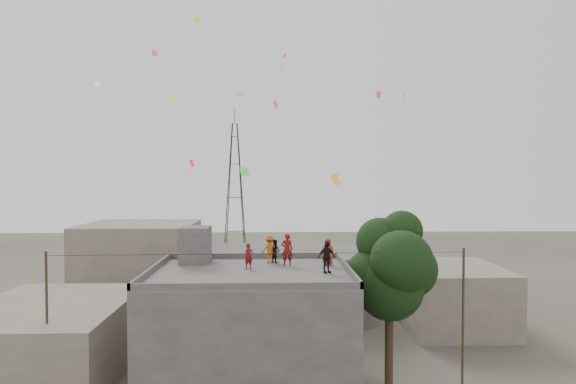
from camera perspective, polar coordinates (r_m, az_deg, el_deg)
name	(u,v)px	position (r m, az deg, el deg)	size (l,w,h in m)	color
main_building	(251,331)	(25.47, -4.43, -16.12)	(10.00, 8.00, 6.10)	#454340
parapet	(251,269)	(24.68, -4.45, -9.03)	(10.00, 8.00, 0.30)	#454340
stair_head_box	(195,245)	(27.43, -10.92, -6.16)	(1.60, 1.80, 2.00)	#454340
neighbor_west	(50,340)	(30.24, -26.38, -15.48)	(8.00, 10.00, 4.00)	#696253
neighbor_north	(284,282)	(39.13, -0.46, -10.57)	(12.00, 9.00, 5.00)	#454340
neighbor_northwest	(140,265)	(42.38, -17.14, -8.31)	(9.00, 8.00, 7.00)	#696253
neighbor_east	(451,297)	(37.55, 18.72, -11.66)	(7.00, 8.00, 4.40)	#696253
tree	(392,268)	(26.01, 12.25, -8.84)	(4.90, 4.60, 9.10)	black
utility_line	(260,323)	(24.03, -3.35, -15.29)	(20.12, 0.62, 7.40)	black
transmission_tower	(235,190)	(64.44, -6.30, 0.19)	(2.97, 2.97, 20.01)	black
person_red_adult	(287,250)	(26.16, -0.11, -6.84)	(0.62, 0.41, 1.71)	maroon
person_orange_child	(328,252)	(26.33, 4.73, -7.08)	(0.71, 0.46, 1.45)	#AD3413
person_dark_child	(275,251)	(27.06, -1.55, -7.00)	(0.63, 0.49, 1.29)	black
person_dark_adult	(326,257)	(24.20, 4.58, -7.72)	(0.92, 0.38, 1.57)	black
person_orange_adult	(270,249)	(26.88, -2.20, -6.79)	(0.99, 0.57, 1.54)	#AD5913
person_red_child	(249,256)	(25.27, -4.67, -7.60)	(0.48, 0.32, 1.32)	maroon
kites	(261,106)	(31.27, -3.22, 10.16)	(20.06, 19.96, 11.36)	red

